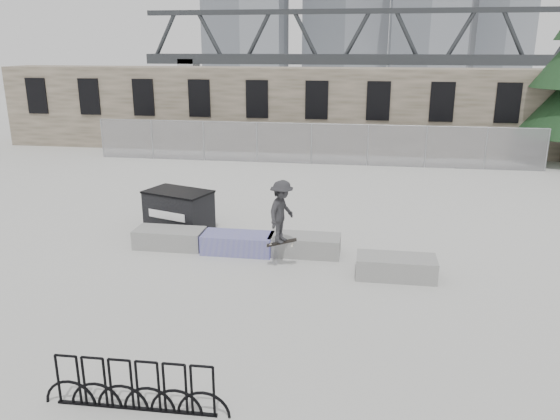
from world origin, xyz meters
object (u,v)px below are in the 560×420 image
object	(u,v)px
planter_offset	(396,266)
dumpster	(179,211)
planter_far_left	(170,237)
skateboarder	(282,212)
planter_center_left	(238,242)
planter_center_right	(305,244)
bike_rack	(135,386)

from	to	relation	value
planter_offset	dumpster	xyz separation A→B (m)	(-6.62, 2.60, 0.37)
planter_far_left	skateboarder	xyz separation A→B (m)	(3.47, -1.04, 1.27)
planter_center_left	planter_center_right	bearing A→B (deg)	4.42
planter_center_left	planter_far_left	bearing A→B (deg)	177.09
planter_far_left	bike_rack	world-z (taller)	bike_rack
planter_far_left	planter_center_right	distance (m)	3.96
dumpster	skateboarder	distance (m)	4.50
bike_rack	planter_far_left	bearing A→B (deg)	105.75
planter_center_left	planter_offset	bearing A→B (deg)	-13.89
bike_rack	planter_offset	bearing A→B (deg)	53.93
dumpster	bike_rack	size ratio (longest dim) A/B	0.73
dumpster	bike_rack	xyz separation A→B (m)	(2.22, -8.65, -0.23)
planter_center_left	planter_offset	size ratio (longest dim) A/B	1.00
bike_rack	skateboarder	size ratio (longest dim) A/B	1.77
planter_offset	planter_far_left	bearing A→B (deg)	169.56
planter_far_left	dumpster	size ratio (longest dim) A/B	0.87
planter_offset	planter_center_right	bearing A→B (deg)	153.63
planter_center_left	bike_rack	distance (m)	7.13
planter_center_left	planter_center_right	distance (m)	1.90
dumpster	planter_center_left	bearing A→B (deg)	-15.03
planter_center_left	bike_rack	size ratio (longest dim) A/B	0.64
planter_center_right	planter_far_left	bearing A→B (deg)	-179.40
bike_rack	planter_center_right	bearing A→B (deg)	75.18
planter_center_left	skateboarder	xyz separation A→B (m)	(1.41, -0.94, 1.27)
dumpster	planter_far_left	bearing A→B (deg)	-63.60
bike_rack	skateboarder	bearing A→B (deg)	76.93
planter_far_left	planter_center_left	world-z (taller)	same
planter_far_left	planter_offset	world-z (taller)	same
bike_rack	skateboarder	xyz separation A→B (m)	(1.44, 6.19, 1.13)
planter_offset	skateboarder	xyz separation A→B (m)	(-2.97, 0.14, 1.27)
planter_offset	skateboarder	bearing A→B (deg)	177.26
planter_offset	dumpster	bearing A→B (deg)	158.55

